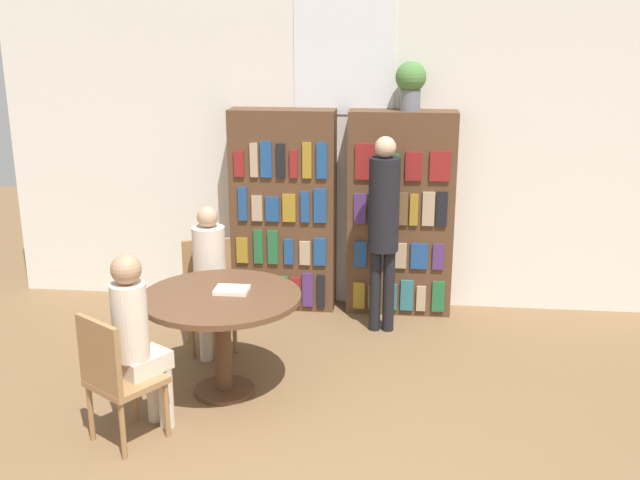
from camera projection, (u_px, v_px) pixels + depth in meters
name	position (u px, v px, depth m)	size (l,w,h in m)	color
wall_back	(344.00, 146.00, 6.87)	(6.40, 0.07, 3.00)	silver
bookshelf_left	(284.00, 211.00, 6.90)	(0.95, 0.34, 1.86)	brown
bookshelf_right	(400.00, 214.00, 6.79)	(0.95, 0.34, 1.86)	brown
flower_vase	(411.00, 82.00, 6.46)	(0.27, 0.27, 0.42)	slate
reading_table	(222.00, 313.00, 5.30)	(1.14, 1.14, 0.76)	brown
chair_near_camera	(115.00, 374.00, 4.67)	(0.55, 0.55, 0.88)	olive
chair_left_side	(209.00, 288.00, 6.19)	(0.51, 0.51, 0.88)	olive
seated_reader_left	(210.00, 272.00, 5.96)	(0.36, 0.40, 1.22)	beige
seated_reader_right	(137.00, 335.00, 4.75)	(0.37, 0.39, 1.24)	beige
librarian_standing	(384.00, 217.00, 6.30)	(0.26, 0.53, 1.71)	black
open_book_on_table	(232.00, 290.00, 5.31)	(0.24, 0.18, 0.03)	silver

